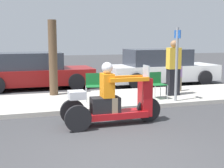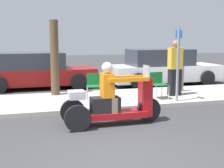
{
  "view_description": "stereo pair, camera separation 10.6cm",
  "coord_description": "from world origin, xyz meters",
  "px_view_note": "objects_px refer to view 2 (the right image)",
  "views": [
    {
      "loc": [
        -1.64,
        -4.82,
        2.04
      ],
      "look_at": [
        0.48,
        1.97,
        0.96
      ],
      "focal_mm": 50.0,
      "sensor_mm": 36.0,
      "label": 1
    },
    {
      "loc": [
        -1.53,
        -4.85,
        2.04
      ],
      "look_at": [
        0.48,
        1.97,
        0.96
      ],
      "focal_mm": 50.0,
      "sensor_mm": 36.0,
      "label": 2
    }
  ],
  "objects_px": {
    "motorcycle_trike": "(112,103)",
    "parked_car_lot_far": "(36,71)",
    "folding_chair_curbside": "(158,82)",
    "street_sign": "(178,62)",
    "parked_car_lot_left": "(163,68)",
    "spectator_by_tree": "(180,77)",
    "spectator_mid_group": "(175,69)",
    "folding_chair_set_back": "(94,84)",
    "tree_trunk": "(55,58)"
  },
  "relations": [
    {
      "from": "motorcycle_trike",
      "to": "folding_chair_curbside",
      "type": "bearing_deg",
      "value": 44.44
    },
    {
      "from": "spectator_by_tree",
      "to": "street_sign",
      "type": "bearing_deg",
      "value": -121.26
    },
    {
      "from": "parked_car_lot_left",
      "to": "street_sign",
      "type": "distance_m",
      "value": 4.24
    },
    {
      "from": "tree_trunk",
      "to": "parked_car_lot_far",
      "type": "bearing_deg",
      "value": 102.06
    },
    {
      "from": "folding_chair_curbside",
      "to": "street_sign",
      "type": "xyz_separation_m",
      "value": [
        0.36,
        -0.58,
        0.69
      ]
    },
    {
      "from": "parked_car_lot_left",
      "to": "folding_chair_curbside",
      "type": "bearing_deg",
      "value": -117.98
    },
    {
      "from": "folding_chair_curbside",
      "to": "folding_chair_set_back",
      "type": "relative_size",
      "value": 1.0
    },
    {
      "from": "spectator_by_tree",
      "to": "street_sign",
      "type": "height_order",
      "value": "street_sign"
    },
    {
      "from": "folding_chair_curbside",
      "to": "street_sign",
      "type": "relative_size",
      "value": 0.37
    },
    {
      "from": "folding_chair_set_back",
      "to": "street_sign",
      "type": "xyz_separation_m",
      "value": [
        2.35,
        -0.86,
        0.69
      ]
    },
    {
      "from": "parked_car_lot_left",
      "to": "street_sign",
      "type": "relative_size",
      "value": 2.18
    },
    {
      "from": "parked_car_lot_left",
      "to": "tree_trunk",
      "type": "xyz_separation_m",
      "value": [
        -4.82,
        -1.81,
        0.64
      ]
    },
    {
      "from": "spectator_by_tree",
      "to": "folding_chair_curbside",
      "type": "xyz_separation_m",
      "value": [
        -1.3,
        -0.95,
        0.01
      ]
    },
    {
      "from": "tree_trunk",
      "to": "street_sign",
      "type": "bearing_deg",
      "value": -32.21
    },
    {
      "from": "folding_chair_curbside",
      "to": "tree_trunk",
      "type": "distance_m",
      "value": 3.48
    },
    {
      "from": "street_sign",
      "to": "parked_car_lot_left",
      "type": "bearing_deg",
      "value": 70.18
    },
    {
      "from": "motorcycle_trike",
      "to": "spectator_mid_group",
      "type": "bearing_deg",
      "value": 39.74
    },
    {
      "from": "folding_chair_curbside",
      "to": "parked_car_lot_far",
      "type": "relative_size",
      "value": 0.18
    },
    {
      "from": "folding_chair_set_back",
      "to": "motorcycle_trike",
      "type": "bearing_deg",
      "value": -92.91
    },
    {
      "from": "motorcycle_trike",
      "to": "street_sign",
      "type": "xyz_separation_m",
      "value": [
        2.47,
        1.48,
        0.79
      ]
    },
    {
      "from": "motorcycle_trike",
      "to": "spectator_by_tree",
      "type": "xyz_separation_m",
      "value": [
        3.4,
        3.01,
        0.09
      ]
    },
    {
      "from": "spectator_by_tree",
      "to": "folding_chair_set_back",
      "type": "distance_m",
      "value": 3.35
    },
    {
      "from": "spectator_by_tree",
      "to": "motorcycle_trike",
      "type": "bearing_deg",
      "value": -138.45
    },
    {
      "from": "spectator_mid_group",
      "to": "parked_car_lot_left",
      "type": "xyz_separation_m",
      "value": [
        1.04,
        3.06,
        -0.28
      ]
    },
    {
      "from": "motorcycle_trike",
      "to": "folding_chair_curbside",
      "type": "distance_m",
      "value": 2.95
    },
    {
      "from": "motorcycle_trike",
      "to": "parked_car_lot_left",
      "type": "bearing_deg",
      "value": 54.36
    },
    {
      "from": "motorcycle_trike",
      "to": "tree_trunk",
      "type": "height_order",
      "value": "tree_trunk"
    },
    {
      "from": "folding_chair_curbside",
      "to": "tree_trunk",
      "type": "height_order",
      "value": "tree_trunk"
    },
    {
      "from": "spectator_by_tree",
      "to": "folding_chair_set_back",
      "type": "relative_size",
      "value": 1.26
    },
    {
      "from": "spectator_mid_group",
      "to": "parked_car_lot_left",
      "type": "distance_m",
      "value": 3.24
    },
    {
      "from": "spectator_by_tree",
      "to": "spectator_mid_group",
      "type": "height_order",
      "value": "spectator_mid_group"
    },
    {
      "from": "parked_car_lot_left",
      "to": "parked_car_lot_far",
      "type": "height_order",
      "value": "parked_car_lot_left"
    },
    {
      "from": "motorcycle_trike",
      "to": "parked_car_lot_left",
      "type": "xyz_separation_m",
      "value": [
        3.89,
        5.43,
        0.2
      ]
    },
    {
      "from": "spectator_mid_group",
      "to": "folding_chair_set_back",
      "type": "relative_size",
      "value": 2.21
    },
    {
      "from": "motorcycle_trike",
      "to": "spectator_by_tree",
      "type": "distance_m",
      "value": 4.55
    },
    {
      "from": "folding_chair_set_back",
      "to": "spectator_mid_group",
      "type": "bearing_deg",
      "value": 0.7
    },
    {
      "from": "tree_trunk",
      "to": "folding_chair_set_back",
      "type": "bearing_deg",
      "value": -50.71
    },
    {
      "from": "spectator_mid_group",
      "to": "folding_chair_curbside",
      "type": "distance_m",
      "value": 0.89
    },
    {
      "from": "folding_chair_curbside",
      "to": "parked_car_lot_left",
      "type": "distance_m",
      "value": 3.81
    },
    {
      "from": "spectator_mid_group",
      "to": "folding_chair_curbside",
      "type": "height_order",
      "value": "spectator_mid_group"
    },
    {
      "from": "parked_car_lot_left",
      "to": "parked_car_lot_far",
      "type": "relative_size",
      "value": 1.06
    },
    {
      "from": "spectator_mid_group",
      "to": "folding_chair_curbside",
      "type": "bearing_deg",
      "value": -157.57
    },
    {
      "from": "spectator_by_tree",
      "to": "spectator_mid_group",
      "type": "relative_size",
      "value": 0.57
    },
    {
      "from": "spectator_mid_group",
      "to": "tree_trunk",
      "type": "xyz_separation_m",
      "value": [
        -3.78,
        1.24,
        0.36
      ]
    },
    {
      "from": "spectator_mid_group",
      "to": "spectator_by_tree",
      "type": "bearing_deg",
      "value": 49.54
    },
    {
      "from": "parked_car_lot_far",
      "to": "tree_trunk",
      "type": "height_order",
      "value": "tree_trunk"
    },
    {
      "from": "motorcycle_trike",
      "to": "parked_car_lot_far",
      "type": "bearing_deg",
      "value": 103.47
    },
    {
      "from": "spectator_by_tree",
      "to": "street_sign",
      "type": "xyz_separation_m",
      "value": [
        -0.93,
        -1.54,
        0.7
      ]
    },
    {
      "from": "folding_chair_set_back",
      "to": "street_sign",
      "type": "bearing_deg",
      "value": -20.13
    },
    {
      "from": "spectator_by_tree",
      "to": "parked_car_lot_far",
      "type": "xyz_separation_m",
      "value": [
        -4.83,
        2.94,
        0.06
      ]
    }
  ]
}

